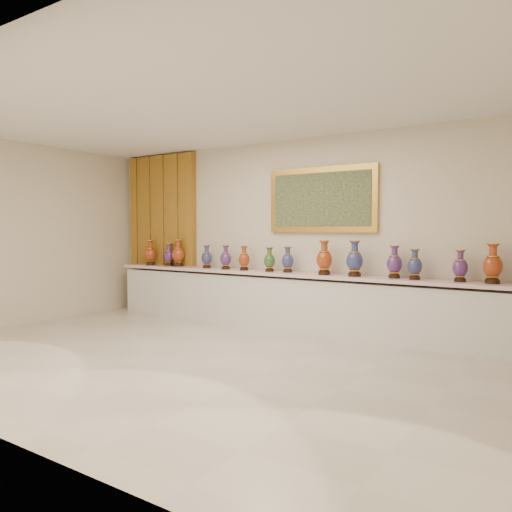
{
  "coord_description": "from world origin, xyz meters",
  "views": [
    {
      "loc": [
        3.79,
        -4.47,
        1.57
      ],
      "look_at": [
        -0.37,
        1.7,
        1.18
      ],
      "focal_mm": 35.0,
      "sensor_mm": 36.0,
      "label": 1
    }
  ],
  "objects": [
    {
      "name": "vase_2",
      "position": [
        -2.47,
        2.27,
        1.12
      ],
      "size": [
        0.27,
        0.27,
        0.49
      ],
      "rotation": [
        0.0,
        0.0,
        -0.21
      ],
      "color": "black",
      "rests_on": "counter"
    },
    {
      "name": "vase_0",
      "position": [
        -3.14,
        2.22,
        1.11
      ],
      "size": [
        0.26,
        0.26,
        0.47
      ],
      "rotation": [
        0.0,
        0.0,
        -0.19
      ],
      "color": "black",
      "rests_on": "counter"
    },
    {
      "name": "vase_1",
      "position": [
        -2.71,
        2.28,
        1.09
      ],
      "size": [
        0.24,
        0.24,
        0.41
      ],
      "rotation": [
        0.0,
        0.0,
        -0.32
      ],
      "color": "black",
      "rests_on": "counter"
    },
    {
      "name": "ground",
      "position": [
        0.0,
        0.0,
        0.0
      ],
      "size": [
        8.0,
        8.0,
        0.0
      ],
      "primitive_type": "plane",
      "color": "beige",
      "rests_on": "ground"
    },
    {
      "name": "vase_11",
      "position": [
        1.84,
        2.23,
        1.09
      ],
      "size": [
        0.24,
        0.24,
        0.42
      ],
      "rotation": [
        0.0,
        0.0,
        -0.33
      ],
      "color": "black",
      "rests_on": "counter"
    },
    {
      "name": "room",
      "position": [
        -2.49,
        2.44,
        1.58
      ],
      "size": [
        8.0,
        8.0,
        8.0
      ],
      "color": "beige",
      "rests_on": "ground"
    },
    {
      "name": "vase_4",
      "position": [
        -1.33,
        2.21,
        1.08
      ],
      "size": [
        0.19,
        0.19,
        0.41
      ],
      "rotation": [
        0.0,
        0.0,
        0.01
      ],
      "color": "black",
      "rests_on": "counter"
    },
    {
      "name": "vase_13",
      "position": [
        2.78,
        2.28,
        1.13
      ],
      "size": [
        0.28,
        0.28,
        0.5
      ],
      "rotation": [
        0.0,
        0.0,
        0.22
      ],
      "color": "black",
      "rests_on": "counter"
    },
    {
      "name": "vase_6",
      "position": [
        -0.47,
        2.24,
        1.07
      ],
      "size": [
        0.23,
        0.23,
        0.39
      ],
      "rotation": [
        0.0,
        0.0,
        -0.35
      ],
      "color": "black",
      "rests_on": "counter"
    },
    {
      "name": "vase_3",
      "position": [
        -1.78,
        2.25,
        1.08
      ],
      "size": [
        0.23,
        0.23,
        0.4
      ],
      "rotation": [
        0.0,
        0.0,
        0.31
      ],
      "color": "black",
      "rests_on": "counter"
    },
    {
      "name": "vase_10",
      "position": [
        1.54,
        2.28,
        1.1
      ],
      "size": [
        0.26,
        0.26,
        0.45
      ],
      "rotation": [
        0.0,
        0.0,
        -0.3
      ],
      "color": "black",
      "rests_on": "counter"
    },
    {
      "name": "vase_12",
      "position": [
        2.4,
        2.28,
        1.09
      ],
      "size": [
        0.22,
        0.22,
        0.41
      ],
      "rotation": [
        0.0,
        0.0,
        0.13
      ],
      "color": "black",
      "rests_on": "counter"
    },
    {
      "name": "vase_8",
      "position": [
        0.5,
        2.23,
        1.13
      ],
      "size": [
        0.24,
        0.24,
        0.51
      ],
      "rotation": [
        0.0,
        0.0,
        0.0
      ],
      "color": "black",
      "rests_on": "counter"
    },
    {
      "name": "label_card",
      "position": [
        -0.74,
        2.13,
        0.9
      ],
      "size": [
        0.1,
        0.06,
        0.0
      ],
      "primitive_type": "cube",
      "color": "white",
      "rests_on": "counter"
    },
    {
      "name": "vase_9",
      "position": [
        0.98,
        2.21,
        1.13
      ],
      "size": [
        0.26,
        0.26,
        0.52
      ],
      "rotation": [
        0.0,
        0.0,
        0.11
      ],
      "color": "black",
      "rests_on": "counter"
    },
    {
      "name": "vase_5",
      "position": [
        -0.95,
        2.21,
        1.08
      ],
      "size": [
        0.23,
        0.23,
        0.4
      ],
      "rotation": [
        0.0,
        0.0,
        -0.26
      ],
      "color": "black",
      "rests_on": "counter"
    },
    {
      "name": "vase_7",
      "position": [
        -0.16,
        2.28,
        1.08
      ],
      "size": [
        0.23,
        0.23,
        0.4
      ],
      "rotation": [
        0.0,
        0.0,
        0.3
      ],
      "color": "black",
      "rests_on": "counter"
    },
    {
      "name": "counter",
      "position": [
        0.0,
        2.27,
        0.44
      ],
      "size": [
        7.28,
        0.48,
        0.9
      ],
      "color": "white",
      "rests_on": "ground"
    }
  ]
}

